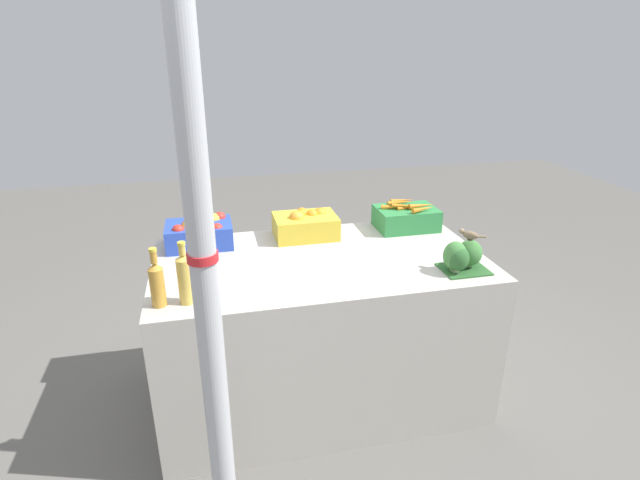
{
  "coord_description": "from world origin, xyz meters",
  "views": [
    {
      "loc": [
        -0.52,
        -2.27,
        1.87
      ],
      "look_at": [
        0.0,
        0.0,
        0.94
      ],
      "focal_mm": 28.0,
      "sensor_mm": 36.0,
      "label": 1
    }
  ],
  "objects_px": {
    "apple_crate": "(199,232)",
    "support_pole": "(205,287)",
    "juice_bottle_amber": "(157,283)",
    "sparrow_bird": "(469,235)",
    "orange_crate": "(305,224)",
    "broccoli_pile": "(461,257)",
    "juice_bottle_golden": "(185,277)",
    "carrot_crate": "(406,217)"
  },
  "relations": [
    {
      "from": "support_pole",
      "to": "apple_crate",
      "type": "xyz_separation_m",
      "value": [
        -0.03,
        1.06,
        -0.2
      ]
    },
    {
      "from": "carrot_crate",
      "to": "broccoli_pile",
      "type": "xyz_separation_m",
      "value": [
        0.03,
        -0.61,
        0.01
      ]
    },
    {
      "from": "apple_crate",
      "to": "carrot_crate",
      "type": "height_order",
      "value": "carrot_crate"
    },
    {
      "from": "support_pole",
      "to": "juice_bottle_golden",
      "type": "height_order",
      "value": "support_pole"
    },
    {
      "from": "apple_crate",
      "to": "juice_bottle_amber",
      "type": "bearing_deg",
      "value": -105.0
    },
    {
      "from": "apple_crate",
      "to": "orange_crate",
      "type": "bearing_deg",
      "value": -0.05
    },
    {
      "from": "broccoli_pile",
      "to": "juice_bottle_golden",
      "type": "distance_m",
      "value": 1.27
    },
    {
      "from": "broccoli_pile",
      "to": "sparrow_bird",
      "type": "distance_m",
      "value": 0.11
    },
    {
      "from": "juice_bottle_golden",
      "to": "sparrow_bird",
      "type": "distance_m",
      "value": 1.31
    },
    {
      "from": "support_pole",
      "to": "orange_crate",
      "type": "height_order",
      "value": "support_pole"
    },
    {
      "from": "broccoli_pile",
      "to": "juice_bottle_golden",
      "type": "relative_size",
      "value": 0.82
    },
    {
      "from": "juice_bottle_golden",
      "to": "sparrow_bird",
      "type": "xyz_separation_m",
      "value": [
        1.31,
        0.03,
        0.07
      ]
    },
    {
      "from": "carrot_crate",
      "to": "juice_bottle_amber",
      "type": "bearing_deg",
      "value": -154.92
    },
    {
      "from": "broccoli_pile",
      "to": "support_pole",
      "type": "bearing_deg",
      "value": -159.27
    },
    {
      "from": "support_pole",
      "to": "juice_bottle_amber",
      "type": "relative_size",
      "value": 8.59
    },
    {
      "from": "juice_bottle_amber",
      "to": "sparrow_bird",
      "type": "bearing_deg",
      "value": 1.11
    },
    {
      "from": "orange_crate",
      "to": "carrot_crate",
      "type": "relative_size",
      "value": 1.0
    },
    {
      "from": "sparrow_bird",
      "to": "carrot_crate",
      "type": "bearing_deg",
      "value": -38.88
    },
    {
      "from": "sparrow_bird",
      "to": "juice_bottle_amber",
      "type": "bearing_deg",
      "value": 46.43
    },
    {
      "from": "apple_crate",
      "to": "sparrow_bird",
      "type": "xyz_separation_m",
      "value": [
        1.25,
        -0.61,
        0.11
      ]
    },
    {
      "from": "orange_crate",
      "to": "sparrow_bird",
      "type": "height_order",
      "value": "sparrow_bird"
    },
    {
      "from": "support_pole",
      "to": "carrot_crate",
      "type": "relative_size",
      "value": 6.42
    },
    {
      "from": "orange_crate",
      "to": "apple_crate",
      "type": "bearing_deg",
      "value": 179.95
    },
    {
      "from": "sparrow_bird",
      "to": "support_pole",
      "type": "bearing_deg",
      "value": 65.73
    },
    {
      "from": "support_pole",
      "to": "orange_crate",
      "type": "xyz_separation_m",
      "value": [
        0.55,
        1.06,
        -0.2
      ]
    },
    {
      "from": "apple_crate",
      "to": "sparrow_bird",
      "type": "height_order",
      "value": "sparrow_bird"
    },
    {
      "from": "support_pole",
      "to": "broccoli_pile",
      "type": "bearing_deg",
      "value": 20.73
    },
    {
      "from": "apple_crate",
      "to": "carrot_crate",
      "type": "xyz_separation_m",
      "value": [
        1.19,
        -0.0,
        -0.01
      ]
    },
    {
      "from": "orange_crate",
      "to": "sparrow_bird",
      "type": "xyz_separation_m",
      "value": [
        0.67,
        -0.61,
        0.11
      ]
    },
    {
      "from": "juice_bottle_amber",
      "to": "juice_bottle_golden",
      "type": "bearing_deg",
      "value": 0.0
    },
    {
      "from": "orange_crate",
      "to": "juice_bottle_amber",
      "type": "bearing_deg",
      "value": -139.7
    },
    {
      "from": "juice_bottle_amber",
      "to": "juice_bottle_golden",
      "type": "xyz_separation_m",
      "value": [
        0.11,
        0.0,
        0.01
      ]
    },
    {
      "from": "juice_bottle_amber",
      "to": "sparrow_bird",
      "type": "relative_size",
      "value": 2.47
    },
    {
      "from": "support_pole",
      "to": "juice_bottle_golden",
      "type": "distance_m",
      "value": 0.46
    },
    {
      "from": "support_pole",
      "to": "juice_bottle_golden",
      "type": "bearing_deg",
      "value": 101.85
    },
    {
      "from": "carrot_crate",
      "to": "broccoli_pile",
      "type": "distance_m",
      "value": 0.61
    },
    {
      "from": "support_pole",
      "to": "juice_bottle_amber",
      "type": "distance_m",
      "value": 0.5
    },
    {
      "from": "broccoli_pile",
      "to": "juice_bottle_golden",
      "type": "bearing_deg",
      "value": -179.02
    },
    {
      "from": "carrot_crate",
      "to": "juice_bottle_amber",
      "type": "relative_size",
      "value": 1.34
    },
    {
      "from": "apple_crate",
      "to": "juice_bottle_golden",
      "type": "height_order",
      "value": "juice_bottle_golden"
    },
    {
      "from": "sparrow_bird",
      "to": "juice_bottle_golden",
      "type": "bearing_deg",
      "value": 46.52
    },
    {
      "from": "apple_crate",
      "to": "support_pole",
      "type": "bearing_deg",
      "value": -88.31
    }
  ]
}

